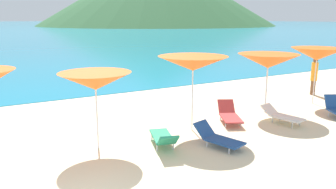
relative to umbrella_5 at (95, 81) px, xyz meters
The scene contains 10 objects.
ground_plane 7.02m from the umbrella_5, 102.13° to the left, with size 50.00×100.00×0.30m, color beige.
umbrella_5 is the anchor object (origin of this frame).
umbrella_6 3.15m from the umbrella_5, ahead, with size 2.37×2.37×2.40m.
umbrella_7 6.74m from the umbrella_5, ahead, with size 2.45×2.45×2.26m.
umbrella_8 9.55m from the umbrella_5, ahead, with size 2.20×2.20×2.36m.
lounge_chair_3 6.51m from the umbrella_5, ahead, with size 0.81×1.55×0.55m.
lounge_chair_4 2.43m from the umbrella_5, 28.35° to the right, with size 0.98×1.74×0.62m.
lounge_chair_5 5.00m from the umbrella_5, ahead, with size 1.23×1.67×0.65m.
lounge_chair_7 3.73m from the umbrella_5, 27.26° to the right, with size 0.97×1.56×0.60m.
beachgoer_1 11.12m from the umbrella_5, ahead, with size 0.30×0.30×1.75m.
Camera 1 is at (-1.20, -5.16, 3.54)m, focal length 35.68 mm.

